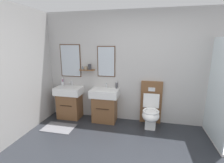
{
  "coord_description": "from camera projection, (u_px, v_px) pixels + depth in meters",
  "views": [
    {
      "loc": [
        0.06,
        -1.75,
        1.83
      ],
      "look_at": [
        -0.7,
        1.72,
        0.99
      ],
      "focal_mm": 25.84,
      "sensor_mm": 36.0,
      "label": 1
    }
  ],
  "objects": [
    {
      "name": "wall_back",
      "position": [
        144.0,
        68.0,
        3.69
      ],
      "size": [
        4.93,
        0.27,
        2.55
      ],
      "color": "#B7B5B2",
      "rests_on": "ground"
    },
    {
      "name": "bath_mat",
      "position": [
        59.0,
        128.0,
        3.58
      ],
      "size": [
        0.68,
        0.44,
        0.01
      ],
      "primitive_type": "cube",
      "color": "slate",
      "rests_on": "ground"
    },
    {
      "name": "vanity_sink_left",
      "position": [
        70.0,
        101.0,
        4.03
      ],
      "size": [
        0.65,
        0.45,
        0.79
      ],
      "color": "brown",
      "rests_on": "ground"
    },
    {
      "name": "tap_on_left_sink",
      "position": [
        72.0,
        83.0,
        4.08
      ],
      "size": [
        0.03,
        0.13,
        0.11
      ],
      "color": "silver",
      "rests_on": "vanity_sink_left"
    },
    {
      "name": "vanity_sink_right",
      "position": [
        105.0,
        104.0,
        3.84
      ],
      "size": [
        0.65,
        0.45,
        0.79
      ],
      "color": "brown",
      "rests_on": "ground"
    },
    {
      "name": "tap_on_right_sink",
      "position": [
        106.0,
        85.0,
        3.89
      ],
      "size": [
        0.03,
        0.13,
        0.11
      ],
      "color": "silver",
      "rests_on": "vanity_sink_right"
    },
    {
      "name": "toilet",
      "position": [
        151.0,
        110.0,
        3.61
      ],
      "size": [
        0.48,
        0.62,
        1.0
      ],
      "color": "brown",
      "rests_on": "ground"
    },
    {
      "name": "toothbrush_cup",
      "position": [
        63.0,
        83.0,
        4.12
      ],
      "size": [
        0.07,
        0.07,
        0.2
      ],
      "color": "silver",
      "rests_on": "vanity_sink_left"
    },
    {
      "name": "soap_dispenser",
      "position": [
        117.0,
        85.0,
        3.83
      ],
      "size": [
        0.06,
        0.06,
        0.17
      ],
      "color": "#4C4C51",
      "rests_on": "vanity_sink_right"
    }
  ]
}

